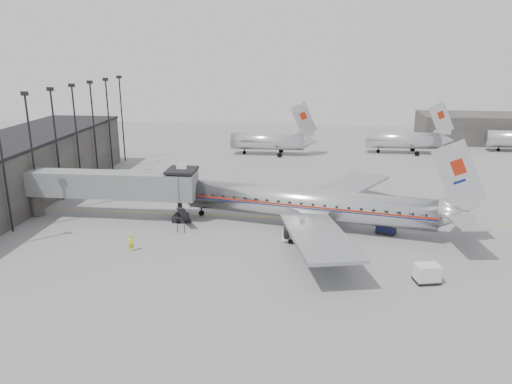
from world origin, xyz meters
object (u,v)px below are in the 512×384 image
airliner (314,204)px  baggage_cart_white (427,273)px  baggage_cart_navy (386,226)px  ramp_worker (131,243)px  service_van (306,233)px

airliner → baggage_cart_white: bearing=-40.4°
airliner → baggage_cart_navy: (8.22, -0.86, -1.95)m
baggage_cart_white → ramp_worker: bearing=159.4°
baggage_cart_white → ramp_worker: (-28.85, 4.00, -0.02)m
baggage_cart_navy → ramp_worker: bearing=-144.5°
service_van → baggage_cart_navy: bearing=41.0°
service_van → ramp_worker: size_ratio=2.75×
airliner → service_van: airliner is taller
airliner → service_van: 5.21m
baggage_cart_navy → ramp_worker: 28.09m
ramp_worker → airliner: bearing=24.9°
service_van → ramp_worker: bearing=-150.1°
airliner → baggage_cart_navy: airliner is taller
service_van → baggage_cart_white: bearing=-19.0°
service_van → airliner: bearing=97.7°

